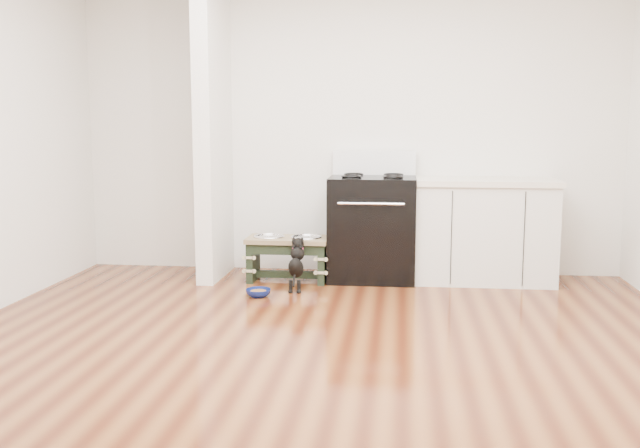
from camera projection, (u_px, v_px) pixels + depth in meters
The scene contains 8 objects.
ground at pixel (316, 354), 4.35m from camera, with size 5.00×5.00×0.00m, color #471B0C.
room_shell at pixel (316, 84), 4.12m from camera, with size 5.00×5.00×5.00m.
partition_wall at pixel (213, 128), 6.35m from camera, with size 0.15×0.80×2.70m, color silver.
oven_range at pixel (372, 226), 6.37m from camera, with size 0.76×0.69×1.14m.
cabinet_run at pixel (484, 230), 6.29m from camera, with size 1.24×0.64×0.91m.
dog_feeder at pixel (288, 250), 6.30m from camera, with size 0.72×0.38×0.41m.
puppy at pixel (297, 262), 5.96m from camera, with size 0.13×0.37×0.44m.
floor_bowl at pixel (258, 293), 5.76m from camera, with size 0.20×0.20×0.06m.
Camera 1 is at (0.50, -4.16, 1.40)m, focal length 40.00 mm.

